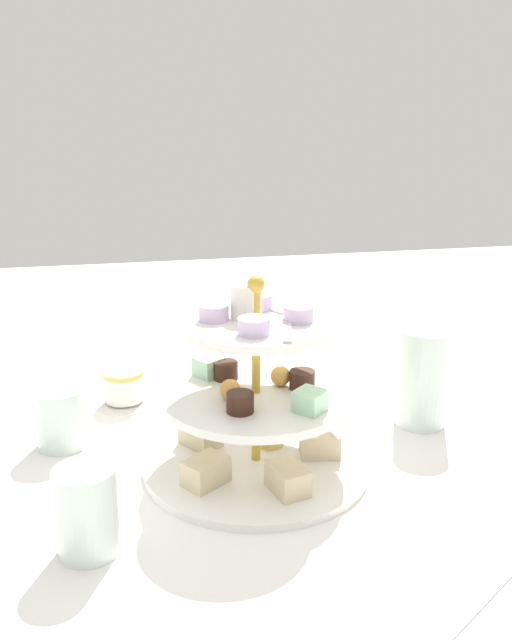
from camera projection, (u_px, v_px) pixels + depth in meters
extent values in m
plane|color=white|center=(256.00, 466.00, 0.80)|extent=(2.40, 2.40, 0.00)
cylinder|color=white|center=(256.00, 463.00, 0.79)|extent=(0.27, 0.27, 0.01)
cylinder|color=white|center=(256.00, 396.00, 0.77)|extent=(0.22, 0.22, 0.01)
cylinder|color=white|center=(256.00, 325.00, 0.74)|extent=(0.17, 0.17, 0.01)
cylinder|color=gold|center=(256.00, 379.00, 0.76)|extent=(0.01, 0.01, 0.23)
sphere|color=gold|center=(256.00, 284.00, 0.73)|extent=(0.02, 0.02, 0.02)
cube|color=beige|center=(288.00, 479.00, 0.72)|extent=(0.05, 0.04, 0.03)
cube|color=beige|center=(320.00, 443.00, 0.80)|extent=(0.04, 0.05, 0.03)
cube|color=beige|center=(266.00, 419.00, 0.86)|extent=(0.06, 0.05, 0.03)
cube|color=beige|center=(200.00, 434.00, 0.82)|extent=(0.06, 0.06, 0.03)
cube|color=beige|center=(206.00, 471.00, 0.74)|extent=(0.06, 0.06, 0.03)
cylinder|color=#E5C660|center=(269.00, 439.00, 0.83)|extent=(0.04, 0.04, 0.01)
cylinder|color=#381E14|center=(226.00, 370.00, 0.80)|extent=(0.03, 0.03, 0.02)
cylinder|color=#381E14|center=(240.00, 402.00, 0.71)|extent=(0.03, 0.03, 0.02)
cylinder|color=#381E14|center=(302.00, 380.00, 0.77)|extent=(0.03, 0.03, 0.02)
cube|color=#B2E5BC|center=(209.00, 367.00, 0.81)|extent=(0.04, 0.04, 0.02)
cube|color=#B2E5BC|center=(310.00, 401.00, 0.71)|extent=(0.04, 0.04, 0.02)
sphere|color=gold|center=(230.00, 390.00, 0.74)|extent=(0.02, 0.02, 0.02)
sphere|color=gold|center=(281.00, 376.00, 0.78)|extent=(0.02, 0.02, 0.02)
cylinder|color=silver|center=(258.00, 302.00, 0.78)|extent=(0.03, 0.03, 0.02)
cylinder|color=silver|center=(214.00, 313.00, 0.74)|extent=(0.03, 0.03, 0.02)
cylinder|color=silver|center=(254.00, 326.00, 0.69)|extent=(0.03, 0.03, 0.02)
cylinder|color=silver|center=(299.00, 314.00, 0.74)|extent=(0.03, 0.03, 0.02)
cylinder|color=white|center=(246.00, 301.00, 0.74)|extent=(0.04, 0.04, 0.04)
cube|color=silver|center=(287.00, 328.00, 0.71)|extent=(0.09, 0.03, 0.00)
cube|color=silver|center=(271.00, 309.00, 0.78)|extent=(0.08, 0.06, 0.00)
cylinder|color=silver|center=(422.00, 378.00, 0.89)|extent=(0.07, 0.07, 0.13)
cylinder|color=silver|center=(61.00, 417.00, 0.84)|extent=(0.06, 0.06, 0.08)
cylinder|color=white|center=(125.00, 401.00, 0.97)|extent=(0.09, 0.09, 0.01)
cylinder|color=white|center=(124.00, 385.00, 0.96)|extent=(0.06, 0.06, 0.04)
cylinder|color=gold|center=(123.00, 374.00, 0.96)|extent=(0.06, 0.06, 0.01)
cube|color=silver|center=(471.00, 607.00, 0.56)|extent=(0.10, 0.15, 0.00)
cube|color=silver|center=(254.00, 372.00, 1.08)|extent=(0.02, 0.17, 0.00)
cylinder|color=silver|center=(87.00, 511.00, 0.63)|extent=(0.06, 0.06, 0.09)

